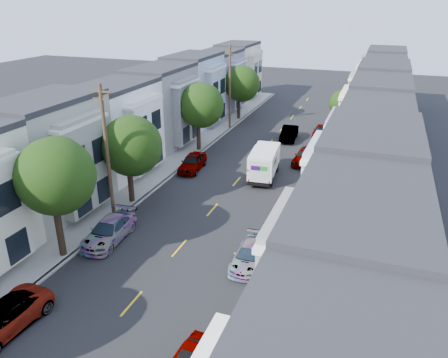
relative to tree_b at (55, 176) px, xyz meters
name	(u,v)px	position (x,y,z in m)	size (l,w,h in m)	color
ground	(179,248)	(6.30, 3.37, -5.58)	(160.00, 160.00, 0.00)	black
road_slab	(247,170)	(6.30, 18.37, -5.57)	(12.00, 70.00, 0.02)	black
curb_left	(189,162)	(0.25, 18.37, -5.51)	(0.30, 70.00, 0.15)	gray
curb_right	(310,178)	(12.35, 18.37, -5.51)	(0.30, 70.00, 0.15)	gray
sidewalk_left	(177,160)	(-1.05, 18.37, -5.51)	(2.60, 70.00, 0.15)	gray
sidewalk_right	(324,180)	(13.65, 18.37, -5.51)	(2.60, 70.00, 0.15)	gray
centerline	(247,170)	(6.30, 18.37, -5.58)	(0.12, 70.00, 0.01)	gold
townhouse_row_left	(144,157)	(-4.85, 18.37, -5.58)	(5.00, 70.00, 8.50)	#918AA8
townhouse_row_right	(368,186)	(17.45, 18.37, -5.58)	(5.00, 70.00, 8.50)	#918AA8
tree_b	(55,176)	(0.00, 0.00, 0.00)	(4.70, 4.70, 7.96)	black
tree_c	(131,146)	(0.00, 8.41, -0.75)	(4.70, 4.70, 7.20)	black
tree_d	(200,105)	(0.00, 22.17, -0.62)	(4.70, 4.70, 7.33)	black
tree_e	(241,84)	(0.00, 35.90, -0.78)	(4.70, 4.70, 7.17)	black
tree_far_r	(341,104)	(13.20, 33.18, -1.82)	(2.99, 2.99, 5.30)	black
utility_pole_near	(107,155)	(0.00, 5.37, -0.43)	(1.60, 0.26, 10.00)	#42301E
utility_pole_far	(230,87)	(0.00, 31.37, -0.43)	(1.60, 0.26, 10.00)	#42301E
fedex_truck	(264,162)	(8.31, 17.23, -4.06)	(2.18, 5.67, 2.72)	silver
lead_sedan	(289,134)	(8.05, 29.16, -4.81)	(1.63, 4.61, 1.54)	black
parked_left_b	(2,319)	(1.40, -6.59, -4.87)	(2.36, 5.12, 1.42)	black
parked_left_c	(109,231)	(1.40, 2.70, -4.84)	(2.08, 4.95, 1.49)	gray
parked_left_d	(192,162)	(1.40, 16.65, -4.81)	(1.82, 4.76, 1.54)	#441A0A
parked_right_b	(250,255)	(11.20, 3.22, -4.94)	(1.80, 4.28, 1.28)	silver
parked_right_c	(305,156)	(11.20, 22.13, -4.81)	(1.82, 4.75, 1.54)	black
parked_right_d	(320,131)	(11.20, 32.08, -4.96)	(1.47, 3.84, 1.25)	black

